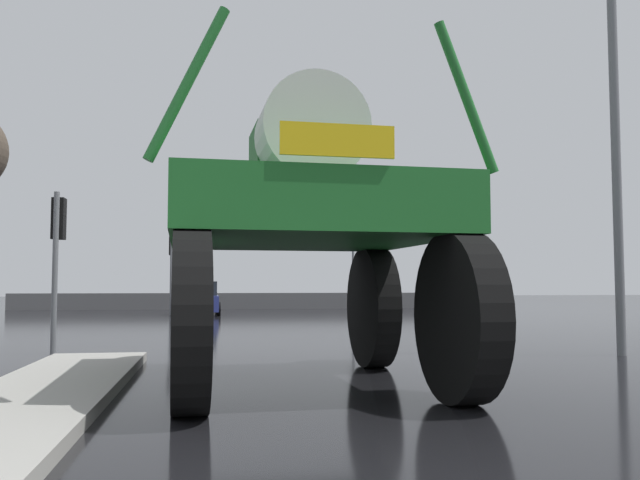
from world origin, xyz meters
name	(u,v)px	position (x,y,z in m)	size (l,w,h in m)	color
ground_plane	(257,328)	(0.00, 18.00, 0.00)	(120.00, 120.00, 0.00)	black
median_island	(36,399)	(-3.41, 4.52, 0.07)	(1.61, 9.08, 0.15)	#9E9B93
oversize_sprayer	(302,233)	(-0.22, 5.56, 2.09)	(4.05, 5.74, 4.46)	black
sedan_ahead	(199,299)	(-2.01, 27.81, 0.71)	(1.92, 4.12, 1.52)	navy
traffic_signal_near_left	(58,236)	(-4.53, 10.54, 2.35)	(0.24, 0.54, 3.23)	slate
traffic_signal_near_right	(464,231)	(4.08, 10.54, 2.57)	(0.24, 0.54, 3.53)	slate
traffic_signal_far_left	(352,250)	(5.13, 27.61, 3.04)	(0.24, 0.55, 4.17)	slate
traffic_signal_far_right	(172,256)	(-3.27, 27.62, 2.67)	(0.24, 0.55, 3.66)	slate
streetlight_near_right	(623,124)	(6.60, 8.43, 4.57)	(2.16, 0.24, 8.17)	slate
roadside_barrier	(238,301)	(0.00, 34.65, 0.45)	(24.64, 0.24, 0.90)	#59595B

